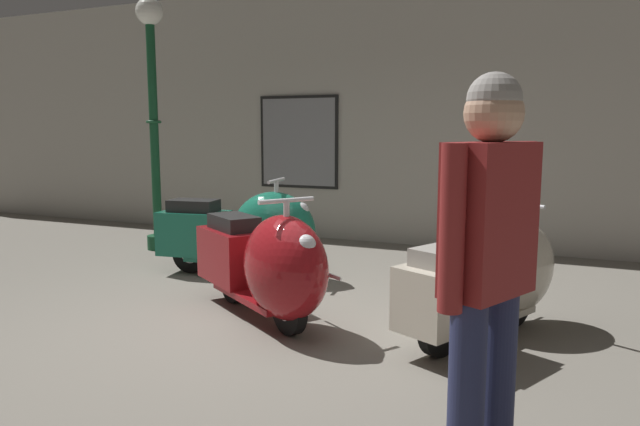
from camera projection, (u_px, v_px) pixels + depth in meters
ground_plane at (238, 325)px, 4.59m from camera, size 60.00×60.00×0.00m
showroom_back_wall at (384, 114)px, 7.82m from camera, size 18.00×0.24×3.48m
scooter_0 at (249, 232)px, 6.04m from camera, size 1.74×0.72×1.03m
scooter_1 at (268, 265)px, 4.59m from camera, size 1.67×1.33×1.03m
scooter_2 at (494, 277)px, 4.31m from camera, size 1.10×1.64×0.98m
lamppost at (153, 99)px, 7.26m from camera, size 0.33×0.33×3.12m
visitor_0 at (488, 259)px, 2.34m from camera, size 0.39×0.54×1.74m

